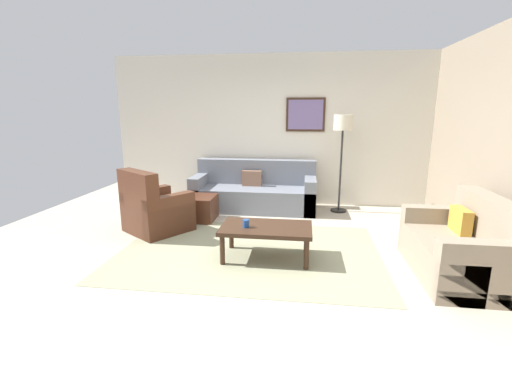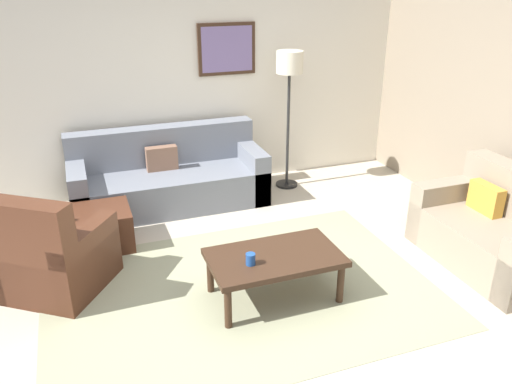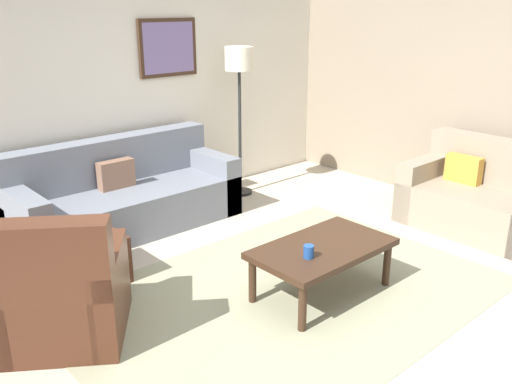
{
  "view_description": "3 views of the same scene",
  "coord_description": "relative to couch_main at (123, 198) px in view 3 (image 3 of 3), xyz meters",
  "views": [
    {
      "loc": [
        0.67,
        -4.22,
        1.78
      ],
      "look_at": [
        0.09,
        0.04,
        0.79
      ],
      "focal_mm": 24.79,
      "sensor_mm": 36.0,
      "label": 1
    },
    {
      "loc": [
        -1.16,
        -3.58,
        2.58
      ],
      "look_at": [
        0.17,
        0.09,
        0.89
      ],
      "focal_mm": 36.03,
      "sensor_mm": 36.0,
      "label": 2
    },
    {
      "loc": [
        -2.67,
        -2.65,
        2.16
      ],
      "look_at": [
        -0.12,
        0.2,
        0.83
      ],
      "focal_mm": 38.26,
      "sensor_mm": 36.0,
      "label": 3
    }
  ],
  "objects": [
    {
      "name": "ground_plane",
      "position": [
        0.22,
        -2.11,
        -0.3
      ],
      "size": [
        8.0,
        8.0,
        0.0
      ],
      "primitive_type": "plane",
      "color": "#B2A893"
    },
    {
      "name": "rear_partition",
      "position": [
        0.22,
        0.49,
        1.1
      ],
      "size": [
        6.0,
        0.12,
        2.8
      ],
      "primitive_type": "cube",
      "color": "silver",
      "rests_on": "ground_plane"
    },
    {
      "name": "stone_feature_panel",
      "position": [
        3.22,
        -2.11,
        1.1
      ],
      "size": [
        0.12,
        5.2,
        2.8
      ],
      "primitive_type": "cube",
      "color": "gray",
      "rests_on": "ground_plane"
    },
    {
      "name": "area_rug",
      "position": [
        0.22,
        -2.11,
        -0.29
      ],
      "size": [
        3.31,
        2.31,
        0.01
      ],
      "primitive_type": "cube",
      "color": "gray",
      "rests_on": "ground_plane"
    },
    {
      "name": "couch_main",
      "position": [
        0.0,
        0.0,
        0.0
      ],
      "size": [
        2.23,
        0.89,
        0.88
      ],
      "color": "slate",
      "rests_on": "ground_plane"
    },
    {
      "name": "couch_loveseat",
      "position": [
        2.67,
        -2.45,
        0.0
      ],
      "size": [
        0.87,
        1.4,
        0.88
      ],
      "color": "gray",
      "rests_on": "ground_plane"
    },
    {
      "name": "armchair_leather",
      "position": [
        -1.31,
        -1.53,
        0.01
      ],
      "size": [
        1.12,
        1.12,
        0.95
      ],
      "color": "#4C2819",
      "rests_on": "ground_plane"
    },
    {
      "name": "ottoman",
      "position": [
        -0.83,
        -0.85,
        -0.1
      ],
      "size": [
        0.56,
        0.56,
        0.4
      ],
      "primitive_type": "cube",
      "color": "#4C2819",
      "rests_on": "ground_plane"
    },
    {
      "name": "coffee_table",
      "position": [
        0.46,
        -2.27,
        0.06
      ],
      "size": [
        1.1,
        0.64,
        0.41
      ],
      "color": "#382316",
      "rests_on": "ground_plane"
    },
    {
      "name": "cup",
      "position": [
        0.22,
        -2.34,
        0.16
      ],
      "size": [
        0.08,
        0.08,
        0.1
      ],
      "primitive_type": "cylinder",
      "color": "#1E478C",
      "rests_on": "coffee_table"
    },
    {
      "name": "lamp_standing",
      "position": [
        1.54,
        -0.02,
        1.11
      ],
      "size": [
        0.32,
        0.32,
        1.71
      ],
      "color": "black",
      "rests_on": "ground_plane"
    },
    {
      "name": "framed_artwork",
      "position": [
        0.89,
        0.41,
        1.41
      ],
      "size": [
        0.71,
        0.04,
        0.61
      ],
      "color": "#382316"
    }
  ]
}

